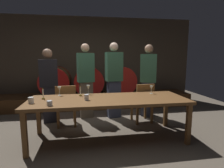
# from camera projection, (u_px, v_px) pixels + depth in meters

# --- Properties ---
(ground_plane) EXTENTS (8.66, 8.66, 0.00)m
(ground_plane) POSITION_uv_depth(u_px,v_px,m) (93.00, 138.00, 3.24)
(ground_plane) COLOR brown
(back_wall) EXTENTS (6.66, 0.24, 2.65)m
(back_wall) POSITION_uv_depth(u_px,v_px,m) (88.00, 61.00, 5.67)
(back_wall) COLOR #473A2D
(back_wall) RESTS_ON ground
(barrel_shelf) EXTENTS (5.99, 0.90, 0.37)m
(barrel_shelf) POSITION_uv_depth(u_px,v_px,m) (89.00, 100.00, 5.31)
(barrel_shelf) COLOR #4C2D16
(barrel_shelf) RESTS_ON ground
(wine_barrel_left) EXTENTS (0.82, 0.82, 0.82)m
(wine_barrel_left) POSITION_uv_depth(u_px,v_px,m) (56.00, 81.00, 5.08)
(wine_barrel_left) COLOR brown
(wine_barrel_left) RESTS_ON barrel_shelf
(wine_barrel_center) EXTENTS (0.82, 0.82, 0.82)m
(wine_barrel_center) POSITION_uv_depth(u_px,v_px,m) (89.00, 81.00, 5.22)
(wine_barrel_center) COLOR brown
(wine_barrel_center) RESTS_ON barrel_shelf
(wine_barrel_right) EXTENTS (0.82, 0.82, 0.82)m
(wine_barrel_right) POSITION_uv_depth(u_px,v_px,m) (120.00, 80.00, 5.37)
(wine_barrel_right) COLOR brown
(wine_barrel_right) RESTS_ON barrel_shelf
(dining_table) EXTENTS (2.71, 0.95, 0.74)m
(dining_table) POSITION_uv_depth(u_px,v_px,m) (109.00, 102.00, 3.12)
(dining_table) COLOR brown
(dining_table) RESTS_ON ground
(chair_left) EXTENTS (0.44, 0.44, 0.88)m
(chair_left) POSITION_uv_depth(u_px,v_px,m) (66.00, 104.00, 3.74)
(chair_left) COLOR brown
(chair_left) RESTS_ON ground
(chair_right) EXTENTS (0.44, 0.44, 0.88)m
(chair_right) POSITION_uv_depth(u_px,v_px,m) (143.00, 101.00, 3.95)
(chair_right) COLOR brown
(chair_right) RESTS_ON ground
(guest_far_left) EXTENTS (0.42, 0.30, 1.63)m
(guest_far_left) POSITION_uv_depth(u_px,v_px,m) (49.00, 85.00, 3.96)
(guest_far_left) COLOR black
(guest_far_left) RESTS_ON ground
(guest_center_left) EXTENTS (0.42, 0.31, 1.76)m
(guest_center_left) POSITION_uv_depth(u_px,v_px,m) (86.00, 80.00, 4.25)
(guest_center_left) COLOR brown
(guest_center_left) RESTS_ON ground
(guest_center_right) EXTENTS (0.41, 0.29, 1.78)m
(guest_center_right) POSITION_uv_depth(u_px,v_px,m) (114.00, 80.00, 4.28)
(guest_center_right) COLOR #33384C
(guest_center_right) RESTS_ON ground
(guest_far_right) EXTENTS (0.44, 0.36, 1.75)m
(guest_far_right) POSITION_uv_depth(u_px,v_px,m) (148.00, 80.00, 4.39)
(guest_far_right) COLOR #33384C
(guest_far_right) RESTS_ON ground
(candle_left) EXTENTS (0.05, 0.05, 0.20)m
(candle_left) POSITION_uv_depth(u_px,v_px,m) (43.00, 96.00, 3.05)
(candle_left) COLOR olive
(candle_left) RESTS_ON dining_table
(candle_right) EXTENTS (0.05, 0.05, 0.19)m
(candle_right) POSITION_uv_depth(u_px,v_px,m) (81.00, 93.00, 3.30)
(candle_right) COLOR olive
(candle_right) RESTS_ON dining_table
(wine_glass_left) EXTENTS (0.07, 0.07, 0.16)m
(wine_glass_left) POSITION_uv_depth(u_px,v_px,m) (59.00, 89.00, 3.35)
(wine_glass_left) COLOR silver
(wine_glass_left) RESTS_ON dining_table
(wine_glass_center) EXTENTS (0.07, 0.07, 0.18)m
(wine_glass_center) POSITION_uv_depth(u_px,v_px,m) (88.00, 88.00, 3.45)
(wine_glass_center) COLOR silver
(wine_glass_center) RESTS_ON dining_table
(wine_glass_right) EXTENTS (0.07, 0.07, 0.15)m
(wine_glass_right) POSITION_uv_depth(u_px,v_px,m) (151.00, 88.00, 3.52)
(wine_glass_right) COLOR silver
(wine_glass_right) RESTS_ON dining_table
(cup_left) EXTENTS (0.08, 0.08, 0.10)m
(cup_left) POSITION_uv_depth(u_px,v_px,m) (31.00, 100.00, 2.78)
(cup_left) COLOR white
(cup_left) RESTS_ON dining_table
(cup_center) EXTENTS (0.08, 0.08, 0.08)m
(cup_center) POSITION_uv_depth(u_px,v_px,m) (50.00, 103.00, 2.64)
(cup_center) COLOR silver
(cup_center) RESTS_ON dining_table
(cup_right) EXTENTS (0.07, 0.07, 0.10)m
(cup_right) POSITION_uv_depth(u_px,v_px,m) (86.00, 97.00, 2.98)
(cup_right) COLOR silver
(cup_right) RESTS_ON dining_table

